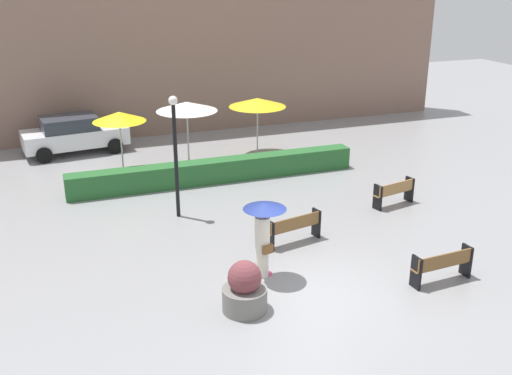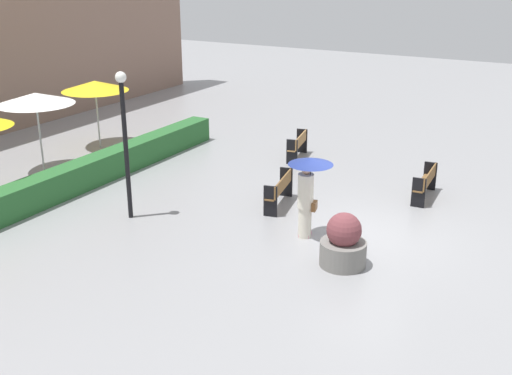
# 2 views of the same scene
# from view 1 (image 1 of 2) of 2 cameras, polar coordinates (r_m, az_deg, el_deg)

# --- Properties ---
(ground_plane) EXTENTS (60.00, 60.00, 0.00)m
(ground_plane) POSITION_cam_1_polar(r_m,az_deg,el_deg) (14.71, 5.25, -9.95)
(ground_plane) COLOR gray
(bench_near_right) EXTENTS (1.69, 0.47, 0.84)m
(bench_near_right) POSITION_cam_1_polar(r_m,az_deg,el_deg) (15.55, 17.40, -7.00)
(bench_near_right) COLOR brown
(bench_near_right) RESTS_ON ground
(bench_far_right) EXTENTS (1.57, 0.67, 0.84)m
(bench_far_right) POSITION_cam_1_polar(r_m,az_deg,el_deg) (20.01, 13.08, -0.36)
(bench_far_right) COLOR #9E7242
(bench_far_right) RESTS_ON ground
(bench_mid_center) EXTENTS (1.74, 0.69, 0.85)m
(bench_mid_center) POSITION_cam_1_polar(r_m,az_deg,el_deg) (16.90, 3.69, -3.75)
(bench_mid_center) COLOR brown
(bench_mid_center) RESTS_ON ground
(pedestrian_with_umbrella) EXTENTS (1.07, 1.07, 2.03)m
(pedestrian_with_umbrella) POSITION_cam_1_polar(r_m,az_deg,el_deg) (14.74, 0.72, -3.81)
(pedestrian_with_umbrella) COLOR silver
(pedestrian_with_umbrella) RESTS_ON ground
(planter_pot) EXTENTS (1.03, 1.03, 1.23)m
(planter_pot) POSITION_cam_1_polar(r_m,az_deg,el_deg) (13.72, -1.09, -9.72)
(planter_pot) COLOR slate
(planter_pot) RESTS_ON ground
(lamp_post) EXTENTS (0.28, 0.28, 3.83)m
(lamp_post) POSITION_cam_1_polar(r_m,az_deg,el_deg) (18.22, -7.72, 4.11)
(lamp_post) COLOR black
(lamp_post) RESTS_ON ground
(patio_umbrella_yellow) EXTENTS (1.91, 1.91, 2.51)m
(patio_umbrella_yellow) POSITION_cam_1_polar(r_m,az_deg,el_deg) (22.08, -12.92, 6.59)
(patio_umbrella_yellow) COLOR silver
(patio_umbrella_yellow) RESTS_ON ground
(patio_umbrella_white) EXTENTS (2.35, 2.35, 2.55)m
(patio_umbrella_white) POSITION_cam_1_polar(r_m,az_deg,el_deg) (23.14, -6.62, 7.68)
(patio_umbrella_white) COLOR silver
(patio_umbrella_white) RESTS_ON ground
(patio_umbrella_yellow_far) EXTENTS (2.32, 2.32, 2.39)m
(patio_umbrella_yellow_far) POSITION_cam_1_polar(r_m,az_deg,el_deg) (24.41, 0.14, 8.11)
(patio_umbrella_yellow_far) COLOR silver
(patio_umbrella_yellow_far) RESTS_ON ground
(hedge_strip) EXTENTS (10.57, 0.70, 0.82)m
(hedge_strip) POSITION_cam_1_polar(r_m,az_deg,el_deg) (21.77, -3.85, 1.60)
(hedge_strip) COLOR #28602D
(hedge_strip) RESTS_ON ground
(building_facade) EXTENTS (28.00, 1.20, 8.14)m
(building_facade) POSITION_cam_1_polar(r_m,az_deg,el_deg) (28.16, -8.79, 13.37)
(building_facade) COLOR #846656
(building_facade) RESTS_ON ground
(parked_car) EXTENTS (4.38, 2.37, 1.57)m
(parked_car) POSITION_cam_1_polar(r_m,az_deg,el_deg) (26.18, -16.99, 4.92)
(parked_car) COLOR silver
(parked_car) RESTS_ON ground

